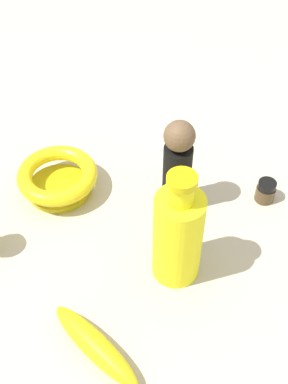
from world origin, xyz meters
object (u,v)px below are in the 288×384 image
(person_figure_adult, at_px, (178,165))
(bottle_tall, at_px, (178,234))
(nail_polish_jar, at_px, (266,191))
(banana, at_px, (95,346))
(bowl, at_px, (58,178))

(person_figure_adult, relative_size, bottle_tall, 0.87)
(nail_polish_jar, bearing_deg, banana, 82.22)
(bowl, distance_m, bottle_tall, 0.28)
(banana, distance_m, bottle_tall, 0.20)
(banana, relative_size, bottle_tall, 0.80)
(banana, xyz_separation_m, person_figure_adult, (0.07, -0.30, 0.08))
(banana, xyz_separation_m, nail_polish_jar, (-0.06, -0.41, 0.00))
(banana, bearing_deg, person_figure_adult, 111.53)
(bottle_tall, bearing_deg, person_figure_adult, -55.88)
(nail_polish_jar, distance_m, bottle_tall, 0.24)
(bottle_tall, bearing_deg, banana, 86.36)
(nail_polish_jar, xyz_separation_m, bowl, (0.31, 0.20, 0.01))
(person_figure_adult, height_order, bottle_tall, bottle_tall)
(banana, relative_size, person_figure_adult, 0.92)
(nail_polish_jar, xyz_separation_m, bottle_tall, (0.04, 0.22, 0.07))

